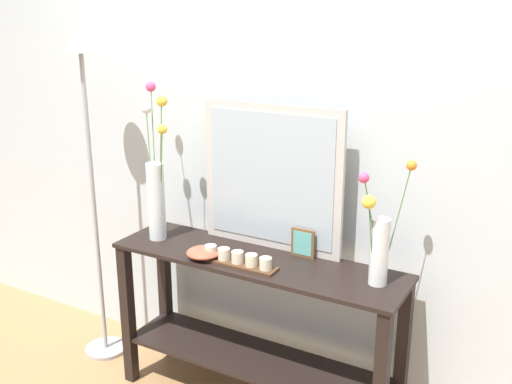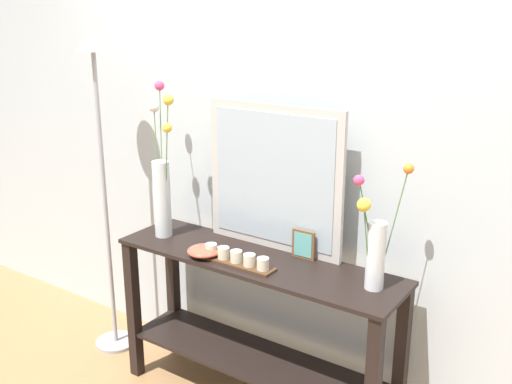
{
  "view_description": "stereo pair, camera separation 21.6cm",
  "coord_description": "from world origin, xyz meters",
  "px_view_note": "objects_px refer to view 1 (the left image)",
  "views": [
    {
      "loc": [
        1.28,
        -2.26,
        1.94
      ],
      "look_at": [
        0.0,
        0.0,
        1.13
      ],
      "focal_mm": 41.71,
      "sensor_mm": 36.0,
      "label": 1
    },
    {
      "loc": [
        1.46,
        -2.15,
        1.94
      ],
      "look_at": [
        0.0,
        0.0,
        1.13
      ],
      "focal_mm": 41.71,
      "sensor_mm": 36.0,
      "label": 2
    }
  ],
  "objects_px": {
    "mirror_leaning": "(271,178)",
    "floor_lamp": "(89,147)",
    "vase_right": "(379,242)",
    "decorative_bowl": "(204,253)",
    "console_table": "(256,315)",
    "candle_tray": "(237,259)",
    "picture_frame_small": "(303,243)",
    "tall_vase_left": "(156,187)"
  },
  "relations": [
    {
      "from": "console_table",
      "to": "mirror_leaning",
      "type": "height_order",
      "value": "mirror_leaning"
    },
    {
      "from": "console_table",
      "to": "picture_frame_small",
      "type": "xyz_separation_m",
      "value": [
        0.18,
        0.13,
        0.37
      ]
    },
    {
      "from": "decorative_bowl",
      "to": "tall_vase_left",
      "type": "bearing_deg",
      "value": 163.7
    },
    {
      "from": "mirror_leaning",
      "to": "tall_vase_left",
      "type": "bearing_deg",
      "value": -162.46
    },
    {
      "from": "mirror_leaning",
      "to": "candle_tray",
      "type": "xyz_separation_m",
      "value": [
        -0.03,
        -0.27,
        -0.33
      ]
    },
    {
      "from": "console_table",
      "to": "floor_lamp",
      "type": "bearing_deg",
      "value": -179.22
    },
    {
      "from": "console_table",
      "to": "mirror_leaning",
      "type": "relative_size",
      "value": 1.97
    },
    {
      "from": "mirror_leaning",
      "to": "decorative_bowl",
      "type": "height_order",
      "value": "mirror_leaning"
    },
    {
      "from": "mirror_leaning",
      "to": "candle_tray",
      "type": "relative_size",
      "value": 1.88
    },
    {
      "from": "tall_vase_left",
      "to": "candle_tray",
      "type": "relative_size",
      "value": 2.0
    },
    {
      "from": "mirror_leaning",
      "to": "vase_right",
      "type": "relative_size",
      "value": 1.34
    },
    {
      "from": "mirror_leaning",
      "to": "candle_tray",
      "type": "height_order",
      "value": "mirror_leaning"
    },
    {
      "from": "mirror_leaning",
      "to": "floor_lamp",
      "type": "bearing_deg",
      "value": -169.93
    },
    {
      "from": "floor_lamp",
      "to": "vase_right",
      "type": "bearing_deg",
      "value": 1.15
    },
    {
      "from": "console_table",
      "to": "picture_frame_small",
      "type": "bearing_deg",
      "value": 35.14
    },
    {
      "from": "tall_vase_left",
      "to": "floor_lamp",
      "type": "distance_m",
      "value": 0.47
    },
    {
      "from": "tall_vase_left",
      "to": "decorative_bowl",
      "type": "bearing_deg",
      "value": -16.3
    },
    {
      "from": "vase_right",
      "to": "picture_frame_small",
      "type": "distance_m",
      "value": 0.44
    },
    {
      "from": "picture_frame_small",
      "to": "floor_lamp",
      "type": "xyz_separation_m",
      "value": [
        -1.2,
        -0.14,
        0.36
      ]
    },
    {
      "from": "tall_vase_left",
      "to": "console_table",
      "type": "bearing_deg",
      "value": 1.35
    },
    {
      "from": "mirror_leaning",
      "to": "floor_lamp",
      "type": "xyz_separation_m",
      "value": [
        -1.01,
        -0.18,
        0.07
      ]
    },
    {
      "from": "tall_vase_left",
      "to": "picture_frame_small",
      "type": "xyz_separation_m",
      "value": [
        0.76,
        0.14,
        -0.2
      ]
    },
    {
      "from": "console_table",
      "to": "vase_right",
      "type": "bearing_deg",
      "value": 1.8
    },
    {
      "from": "decorative_bowl",
      "to": "floor_lamp",
      "type": "bearing_deg",
      "value": 172.63
    },
    {
      "from": "console_table",
      "to": "tall_vase_left",
      "type": "distance_m",
      "value": 0.81
    },
    {
      "from": "candle_tray",
      "to": "picture_frame_small",
      "type": "bearing_deg",
      "value": 46.49
    },
    {
      "from": "candle_tray",
      "to": "decorative_bowl",
      "type": "height_order",
      "value": "candle_tray"
    },
    {
      "from": "vase_right",
      "to": "decorative_bowl",
      "type": "xyz_separation_m",
      "value": [
        -0.81,
        -0.13,
        -0.17
      ]
    },
    {
      "from": "tall_vase_left",
      "to": "vase_right",
      "type": "height_order",
      "value": "tall_vase_left"
    },
    {
      "from": "tall_vase_left",
      "to": "floor_lamp",
      "type": "xyz_separation_m",
      "value": [
        -0.44,
        -0.0,
        0.16
      ]
    },
    {
      "from": "candle_tray",
      "to": "decorative_bowl",
      "type": "distance_m",
      "value": 0.18
    },
    {
      "from": "tall_vase_left",
      "to": "candle_tray",
      "type": "xyz_separation_m",
      "value": [
        0.53,
        -0.09,
        -0.25
      ]
    },
    {
      "from": "console_table",
      "to": "decorative_bowl",
      "type": "bearing_deg",
      "value": -152.1
    },
    {
      "from": "console_table",
      "to": "candle_tray",
      "type": "distance_m",
      "value": 0.35
    },
    {
      "from": "mirror_leaning",
      "to": "tall_vase_left",
      "type": "height_order",
      "value": "tall_vase_left"
    },
    {
      "from": "picture_frame_small",
      "to": "floor_lamp",
      "type": "height_order",
      "value": "floor_lamp"
    },
    {
      "from": "vase_right",
      "to": "floor_lamp",
      "type": "relative_size",
      "value": 0.3
    },
    {
      "from": "console_table",
      "to": "vase_right",
      "type": "distance_m",
      "value": 0.77
    },
    {
      "from": "decorative_bowl",
      "to": "vase_right",
      "type": "bearing_deg",
      "value": 9.5
    },
    {
      "from": "vase_right",
      "to": "floor_lamp",
      "type": "height_order",
      "value": "floor_lamp"
    },
    {
      "from": "mirror_leaning",
      "to": "tall_vase_left",
      "type": "relative_size",
      "value": 0.94
    },
    {
      "from": "mirror_leaning",
      "to": "tall_vase_left",
      "type": "xyz_separation_m",
      "value": [
        -0.56,
        -0.18,
        -0.08
      ]
    }
  ]
}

